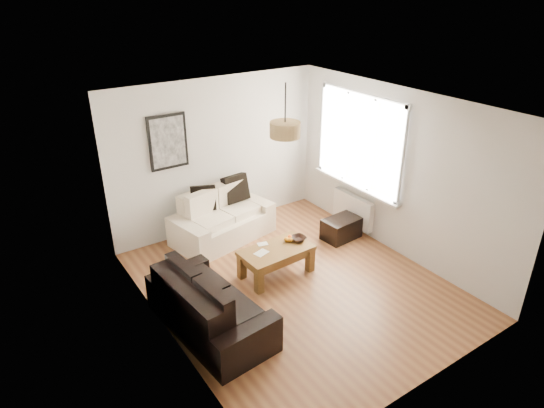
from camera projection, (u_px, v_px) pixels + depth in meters
floor at (295, 285)px, 6.82m from camera, size 4.50×4.50×0.00m
ceiling at (300, 106)px, 5.69m from camera, size 3.80×4.50×0.00m
wall_back at (217, 155)px, 7.94m from camera, size 3.80×0.04×2.60m
wall_front at (437, 287)px, 4.57m from camera, size 3.80×0.04×2.60m
wall_left at (161, 244)px, 5.30m from camera, size 0.04×4.50×2.60m
wall_right at (397, 173)px, 7.21m from camera, size 0.04×4.50×2.60m
window_bay at (360, 141)px, 7.66m from camera, size 0.14×1.90×1.60m
radiator at (353, 209)px, 8.17m from camera, size 0.10×0.90×0.52m
poster at (168, 142)px, 7.31m from camera, size 0.62×0.04×0.87m
pendant_shade at (285, 130)px, 6.08m from camera, size 0.40×0.40×0.20m
loveseat_cream at (222, 216)px, 7.87m from camera, size 1.79×1.20×0.82m
sofa_leather at (210, 303)px, 5.82m from camera, size 1.02×1.85×0.77m
coffee_table at (276, 261)px, 6.97m from camera, size 1.08×0.62×0.44m
ottoman at (341, 228)px, 7.97m from camera, size 0.66×0.45×0.36m
cushion_left at (203, 198)px, 7.77m from camera, size 0.42×0.28×0.41m
cushion_right at (236, 188)px, 8.06m from camera, size 0.47×0.19×0.45m
fruit_bowl at (298, 238)px, 7.09m from camera, size 0.23×0.23×0.05m
orange_a at (290, 240)px, 7.03m from camera, size 0.07×0.07×0.07m
orange_b at (290, 237)px, 7.11m from camera, size 0.08×0.08×0.07m
orange_c at (286, 239)px, 7.04m from camera, size 0.09×0.09×0.07m
papers at (261, 253)px, 6.77m from camera, size 0.23×0.19×0.01m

